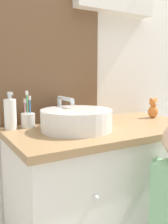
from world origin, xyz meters
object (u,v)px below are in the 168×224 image
sink_basin (76,119)px  teddy_bear (153,108)px  toothbrush_holder (28,119)px  soap_dispenser (10,114)px

sink_basin → teddy_bear: bearing=5.9°
toothbrush_holder → teddy_bear: 0.82m
soap_dispenser → sink_basin: bearing=-32.2°
toothbrush_holder → teddy_bear: size_ratio=1.49×
soap_dispenser → teddy_bear: soap_dispenser is taller
sink_basin → teddy_bear: (0.61, 0.06, 0.01)m
toothbrush_holder → sink_basin: bearing=-43.3°
soap_dispenser → teddy_bear: size_ratio=1.47×
sink_basin → toothbrush_holder: 0.27m
soap_dispenser → teddy_bear: bearing=-7.5°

